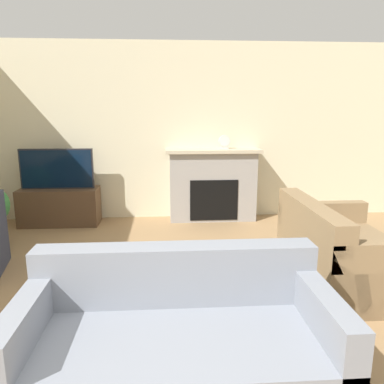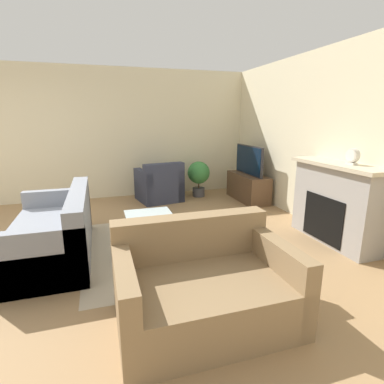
{
  "view_description": "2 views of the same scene",
  "coord_description": "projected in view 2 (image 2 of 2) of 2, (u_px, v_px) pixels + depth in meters",
  "views": [
    {
      "loc": [
        0.08,
        -1.2,
        1.7
      ],
      "look_at": [
        0.36,
        2.88,
        0.79
      ],
      "focal_mm": 35.0,
      "sensor_mm": 36.0,
      "label": 1
    },
    {
      "loc": [
        3.95,
        1.41,
        1.69
      ],
      "look_at": [
        0.29,
        2.56,
        0.74
      ],
      "focal_mm": 28.0,
      "sensor_mm": 36.0,
      "label": 2
    }
  ],
  "objects": [
    {
      "name": "armchair_by_window",
      "position": [
        160.0,
        187.0,
        6.21
      ],
      "size": [
        0.93,
        0.95,
        0.82
      ],
      "rotation": [
        0.0,
        0.0,
        -1.38
      ],
      "color": "#33384C",
      "rests_on": "ground_plane"
    },
    {
      "name": "coffee_table",
      "position": [
        152.0,
        223.0,
        3.93
      ],
      "size": [
        1.11,
        0.64,
        0.39
      ],
      "color": "#333338",
      "rests_on": "ground_plane"
    },
    {
      "name": "couch_loveseat",
      "position": [
        203.0,
        287.0,
        2.55
      ],
      "size": [
        1.0,
        1.45,
        0.82
      ],
      "rotation": [
        0.0,
        0.0,
        1.57
      ],
      "color": "#8C704C",
      "rests_on": "ground_plane"
    },
    {
      "name": "fireplace",
      "position": [
        336.0,
        201.0,
        4.08
      ],
      "size": [
        1.44,
        0.45,
        1.11
      ],
      "color": "#9E9993",
      "rests_on": "ground_plane"
    },
    {
      "name": "tv_stand",
      "position": [
        248.0,
        187.0,
        6.27
      ],
      "size": [
        1.15,
        0.45,
        0.55
      ],
      "color": "brown",
      "rests_on": "ground_plane"
    },
    {
      "name": "wall_left",
      "position": [
        141.0,
        134.0,
        6.48
      ],
      "size": [
        0.06,
        7.66,
        2.7
      ],
      "color": "beige",
      "rests_on": "ground_plane"
    },
    {
      "name": "potted_plant",
      "position": [
        199.0,
        175.0,
        6.53
      ],
      "size": [
        0.48,
        0.48,
        0.77
      ],
      "color": "#47474C",
      "rests_on": "ground_plane"
    },
    {
      "name": "wall_back",
      "position": [
        316.0,
        140.0,
        4.69
      ],
      "size": [
        8.28,
        0.06,
        2.7
      ],
      "color": "beige",
      "rests_on": "ground_plane"
    },
    {
      "name": "mantel_clock",
      "position": [
        352.0,
        156.0,
        3.77
      ],
      "size": [
        0.18,
        0.07,
        0.21
      ],
      "color": "beige",
      "rests_on": "fireplace"
    },
    {
      "name": "couch_sectional",
      "position": [
        55.0,
        234.0,
        3.71
      ],
      "size": [
        1.85,
        0.91,
        0.82
      ],
      "color": "gray",
      "rests_on": "ground_plane"
    },
    {
      "name": "area_rug",
      "position": [
        156.0,
        247.0,
        4.02
      ],
      "size": [
        2.31,
        1.84,
        0.0
      ],
      "color": "#B7A88E",
      "rests_on": "ground_plane"
    },
    {
      "name": "tv",
      "position": [
        249.0,
        160.0,
        6.13
      ],
      "size": [
        1.05,
        0.06,
        0.59
      ],
      "color": "#232328",
      "rests_on": "tv_stand"
    }
  ]
}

